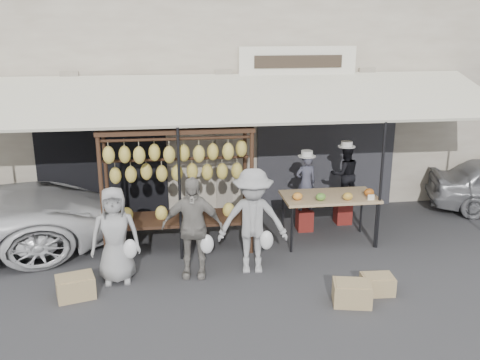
# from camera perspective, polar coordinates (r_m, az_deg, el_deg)

# --- Properties ---
(ground_plane) EXTENTS (90.00, 90.00, 0.00)m
(ground_plane) POSITION_cam_1_polar(r_m,az_deg,el_deg) (8.42, 1.01, -11.26)
(ground_plane) COLOR #2D2D30
(shophouse) EXTENTS (24.00, 6.15, 7.30)m
(shophouse) POSITION_cam_1_polar(r_m,az_deg,el_deg) (13.90, -3.18, 15.41)
(shophouse) COLOR beige
(shophouse) RESTS_ON ground_plane
(awning) EXTENTS (10.00, 2.35, 2.92)m
(awning) POSITION_cam_1_polar(r_m,az_deg,el_deg) (9.80, -0.94, 8.61)
(awning) COLOR beige
(awning) RESTS_ON ground_plane
(banana_rack) EXTENTS (2.60, 0.90, 2.24)m
(banana_rack) POSITION_cam_1_polar(r_m,az_deg,el_deg) (9.24, -6.75, 1.66)
(banana_rack) COLOR #382115
(banana_rack) RESTS_ON ground_plane
(produce_table) EXTENTS (1.70, 0.90, 1.04)m
(produce_table) POSITION_cam_1_polar(r_m,az_deg,el_deg) (9.80, 9.57, -1.89)
(produce_table) COLOR tan
(produce_table) RESTS_ON ground_plane
(vendor_left) EXTENTS (0.42, 0.30, 1.11)m
(vendor_left) POSITION_cam_1_polar(r_m,az_deg,el_deg) (10.29, 7.03, -0.28)
(vendor_left) COLOR #414354
(vendor_left) RESTS_ON stool_left
(vendor_right) EXTENTS (0.59, 0.47, 1.19)m
(vendor_right) POSITION_cam_1_polar(r_m,az_deg,el_deg) (10.76, 11.13, 0.61)
(vendor_right) COLOR black
(vendor_right) RESTS_ON stool_right
(customer_left) EXTENTS (0.78, 0.53, 1.54)m
(customer_left) POSITION_cam_1_polar(r_m,az_deg,el_deg) (8.49, -13.18, -5.76)
(customer_left) COLOR gray
(customer_left) RESTS_ON ground_plane
(customer_mid) EXTENTS (1.01, 0.54, 1.65)m
(customer_mid) POSITION_cam_1_polar(r_m,az_deg,el_deg) (8.45, -5.11, -5.06)
(customer_mid) COLOR gray
(customer_mid) RESTS_ON ground_plane
(customer_right) EXTENTS (1.18, 0.75, 1.73)m
(customer_right) POSITION_cam_1_polar(r_m,az_deg,el_deg) (8.55, 1.37, -4.42)
(customer_right) COLOR #979797
(customer_right) RESTS_ON ground_plane
(stool_left) EXTENTS (0.30, 0.30, 0.42)m
(stool_left) POSITION_cam_1_polar(r_m,az_deg,el_deg) (10.53, 6.89, -4.24)
(stool_left) COLOR maroon
(stool_left) RESTS_ON ground_plane
(stool_right) EXTENTS (0.38, 0.38, 0.43)m
(stool_right) POSITION_cam_1_polar(r_m,az_deg,el_deg) (11.01, 10.90, -3.44)
(stool_right) COLOR maroon
(stool_right) RESTS_ON ground_plane
(crate_near_a) EXTENTS (0.61, 0.52, 0.32)m
(crate_near_a) POSITION_cam_1_polar(r_m,az_deg,el_deg) (8.05, 11.85, -11.73)
(crate_near_a) COLOR tan
(crate_near_a) RESTS_ON ground_plane
(crate_near_b) EXTENTS (0.49, 0.38, 0.28)m
(crate_near_b) POSITION_cam_1_polar(r_m,az_deg,el_deg) (8.43, 14.45, -10.73)
(crate_near_b) COLOR tan
(crate_near_b) RESTS_ON ground_plane
(crate_far) EXTENTS (0.63, 0.54, 0.32)m
(crate_far) POSITION_cam_1_polar(r_m,az_deg,el_deg) (8.42, -17.13, -10.83)
(crate_far) COLOR tan
(crate_far) RESTS_ON ground_plane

